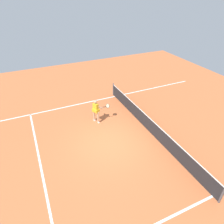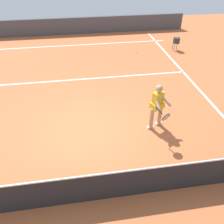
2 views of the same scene
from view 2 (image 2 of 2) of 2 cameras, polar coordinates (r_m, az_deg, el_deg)
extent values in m
plane|color=#C66638|center=(7.95, -5.66, -4.52)|extent=(27.43, 27.43, 0.00)
cube|color=#47474C|center=(17.01, -8.58, 19.31)|extent=(14.52, 0.24, 1.03)
cube|color=white|center=(15.06, -8.10, 15.22)|extent=(10.52, 0.10, 0.01)
cube|color=white|center=(11.03, -7.14, 7.61)|extent=(9.52, 0.10, 0.01)
cube|color=white|center=(9.36, 24.75, -1.18)|extent=(0.10, 19.10, 0.01)
cube|color=#232326|center=(5.84, -3.86, -17.34)|extent=(10.04, 0.02, 0.86)
cube|color=white|center=(5.49, -4.05, -14.48)|extent=(10.04, 0.02, 0.04)
cylinder|color=tan|center=(8.12, 11.09, -0.69)|extent=(0.13, 0.13, 0.78)
cylinder|color=tan|center=(7.90, 9.20, -1.55)|extent=(0.13, 0.13, 0.78)
cube|color=white|center=(8.32, 10.82, -2.64)|extent=(0.20, 0.10, 0.08)
cube|color=white|center=(8.12, 8.97, -3.53)|extent=(0.20, 0.10, 0.08)
cube|color=gold|center=(7.65, 10.65, 2.82)|extent=(0.37, 0.32, 0.52)
cube|color=gold|center=(7.76, 10.49, 1.57)|extent=(0.48, 0.42, 0.20)
sphere|color=tan|center=(7.45, 10.98, 5.42)|extent=(0.22, 0.22, 0.22)
cylinder|color=tan|center=(7.65, 12.25, 2.76)|extent=(0.42, 0.38, 0.37)
cylinder|color=tan|center=(7.46, 10.61, 2.09)|extent=(0.09, 0.48, 0.37)
cylinder|color=black|center=(7.21, 10.92, 0.39)|extent=(0.16, 0.28, 0.14)
torus|color=black|center=(7.08, 12.51, -1.16)|extent=(0.31, 0.23, 0.28)
cylinder|color=beige|center=(7.08, 12.51, -1.16)|extent=(0.26, 0.18, 0.23)
sphere|color=#D1E533|center=(13.79, 5.61, 13.63)|extent=(0.07, 0.07, 0.07)
cylinder|color=#333338|center=(14.45, 14.85, 15.87)|extent=(0.36, 0.36, 0.30)
cylinder|color=#333338|center=(14.41, 14.34, 14.39)|extent=(0.02, 0.02, 0.40)
cylinder|color=#333338|center=(14.72, 14.92, 14.75)|extent=(0.02, 0.02, 0.40)
cylinder|color=#333338|center=(14.62, 13.98, 14.75)|extent=(0.02, 0.02, 0.40)
sphere|color=#D1E533|center=(14.38, 14.75, 16.47)|extent=(0.07, 0.07, 0.07)
camera|label=1|loc=(12.27, -59.09, 32.51)|focal=32.18mm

